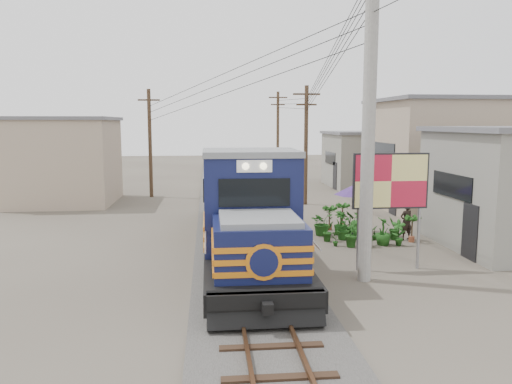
{
  "coord_description": "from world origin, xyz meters",
  "views": [
    {
      "loc": [
        -1.28,
        -15.05,
        4.85
      ],
      "look_at": [
        0.56,
        3.89,
        2.2
      ],
      "focal_mm": 35.0,
      "sensor_mm": 36.0,
      "label": 1
    }
  ],
  "objects": [
    {
      "name": "ground",
      "position": [
        0.0,
        0.0,
        0.0
      ],
      "size": [
        120.0,
        120.0,
        0.0
      ],
      "primitive_type": "plane",
      "color": "#473F35",
      "rests_on": "ground"
    },
    {
      "name": "ballast",
      "position": [
        0.0,
        10.0,
        0.08
      ],
      "size": [
        3.6,
        70.0,
        0.16
      ],
      "primitive_type": "cube",
      "color": "#595651",
      "rests_on": "ground"
    },
    {
      "name": "track",
      "position": [
        0.0,
        10.0,
        0.26
      ],
      "size": [
        1.15,
        70.0,
        0.12
      ],
      "color": "#51331E",
      "rests_on": "ground"
    },
    {
      "name": "locomotive",
      "position": [
        0.0,
        3.49,
        1.71
      ],
      "size": [
        2.89,
        15.72,
        3.9
      ],
      "color": "black",
      "rests_on": "ground"
    },
    {
      "name": "utility_pole_main",
      "position": [
        3.5,
        -0.5,
        5.0
      ],
      "size": [
        0.4,
        0.4,
        10.0
      ],
      "color": "#9E9B93",
      "rests_on": "ground"
    },
    {
      "name": "wooden_pole_mid",
      "position": [
        4.5,
        14.0,
        3.68
      ],
      "size": [
        1.6,
        0.24,
        7.0
      ],
      "color": "#4C3826",
      "rests_on": "ground"
    },
    {
      "name": "wooden_pole_far",
      "position": [
        4.8,
        28.0,
        3.93
      ],
      "size": [
        1.6,
        0.24,
        7.5
      ],
      "color": "#4C3826",
      "rests_on": "ground"
    },
    {
      "name": "wooden_pole_left",
      "position": [
        -5.0,
        18.0,
        3.68
      ],
      "size": [
        1.6,
        0.24,
        7.0
      ],
      "color": "#4C3826",
      "rests_on": "ground"
    },
    {
      "name": "power_lines",
      "position": [
        -0.14,
        8.49,
        7.56
      ],
      "size": [
        9.65,
        19.0,
        3.3
      ],
      "color": "black",
      "rests_on": "ground"
    },
    {
      "name": "shophouse_mid",
      "position": [
        12.5,
        12.0,
        3.11
      ],
      "size": [
        8.4,
        7.35,
        6.2
      ],
      "color": "tan",
      "rests_on": "ground"
    },
    {
      "name": "shophouse_back",
      "position": [
        11.0,
        22.0,
        2.11
      ],
      "size": [
        6.3,
        6.3,
        4.2
      ],
      "color": "gray",
      "rests_on": "ground"
    },
    {
      "name": "shophouse_left",
      "position": [
        -10.0,
        16.0,
        2.61
      ],
      "size": [
        6.3,
        6.3,
        5.2
      ],
      "color": "tan",
      "rests_on": "ground"
    },
    {
      "name": "billboard",
      "position": [
        4.65,
        0.56,
        2.87
      ],
      "size": [
        2.51,
        0.13,
        3.88
      ],
      "rotation": [
        0.0,
        0.0,
        0.0
      ],
      "color": "#99999E",
      "rests_on": "ground"
    },
    {
      "name": "market_umbrella",
      "position": [
        5.17,
        5.76,
        2.01
      ],
      "size": [
        2.34,
        2.34,
        2.29
      ],
      "rotation": [
        0.0,
        0.0,
        -0.14
      ],
      "color": "black",
      "rests_on": "ground"
    },
    {
      "name": "vendor",
      "position": [
        6.91,
        4.62,
        0.77
      ],
      "size": [
        0.64,
        0.5,
        1.55
      ],
      "primitive_type": "imported",
      "rotation": [
        0.0,
        0.0,
        3.4
      ],
      "color": "black",
      "rests_on": "ground"
    },
    {
      "name": "plant_nursery",
      "position": [
        4.64,
        4.86,
        0.51
      ],
      "size": [
        3.79,
        3.22,
        1.12
      ],
      "color": "#1C4E16",
      "rests_on": "ground"
    }
  ]
}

